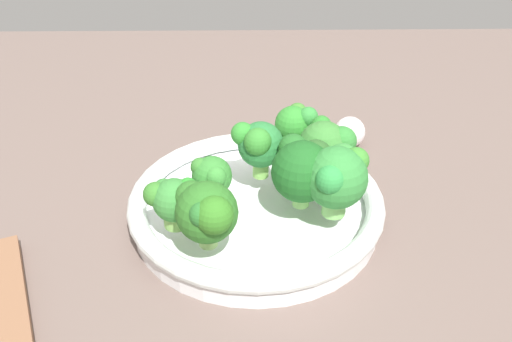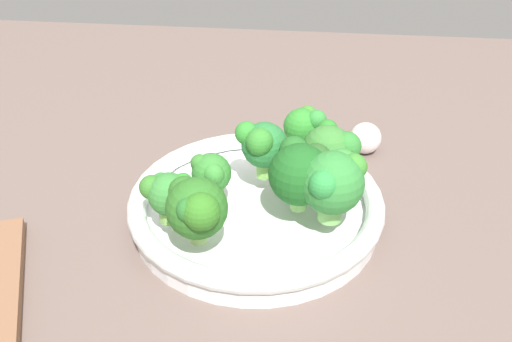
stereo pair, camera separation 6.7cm
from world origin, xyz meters
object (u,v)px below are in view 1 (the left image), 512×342
broccoli_floret_0 (338,176)px  broccoli_floret_5 (206,212)px  broccoli_floret_1 (259,144)px  broccoli_floret_6 (212,177)px  garlic_bulb (350,132)px  broccoli_floret_4 (303,166)px  broccoli_floret_7 (172,199)px  broccoli_floret_3 (296,124)px  bowl (256,207)px  broccoli_floret_2 (326,145)px

broccoli_floret_0 → broccoli_floret_5: bearing=-68.2°
broccoli_floret_0 → broccoli_floret_1: bearing=-130.6°
broccoli_floret_6 → garlic_bulb: bearing=134.9°
broccoli_floret_4 → broccoli_floret_7: size_ratio=1.38×
broccoli_floret_4 → broccoli_floret_5: 12.64cm
broccoli_floret_0 → broccoli_floret_5: broccoli_floret_0 is taller
broccoli_floret_3 → broccoli_floret_1: bearing=-39.8°
broccoli_floret_0 → broccoli_floret_5: size_ratio=1.03×
broccoli_floret_3 → broccoli_floret_7: broccoli_floret_3 is taller
broccoli_floret_3 → broccoli_floret_5: 20.57cm
bowl → broccoli_floret_2: (-3.63, 8.12, 6.03)cm
broccoli_floret_1 → broccoli_floret_7: size_ratio=1.28×
broccoli_floret_4 → broccoli_floret_6: (-0.25, -9.92, -1.51)cm
bowl → broccoli_floret_1: broccoli_floret_1 is taller
broccoli_floret_5 → garlic_bulb: 32.37cm
bowl → broccoli_floret_6: bearing=-76.9°
broccoli_floret_2 → broccoli_floret_7: bearing=-61.5°
broccoli_floret_3 → broccoli_floret_6: (10.05, -9.88, -1.02)cm
broccoli_floret_0 → broccoli_floret_6: broccoli_floret_0 is taller
bowl → broccoli_floret_2: broccoli_floret_2 is taller
broccoli_floret_1 → broccoli_floret_5: (12.39, -5.36, -0.20)cm
broccoli_floret_1 → broccoli_floret_7: 12.75cm
broccoli_floret_5 → broccoli_floret_2: bearing=134.0°
broccoli_floret_2 → broccoli_floret_1: bearing=-87.8°
broccoli_floret_6 → broccoli_floret_7: broccoli_floret_7 is taller
bowl → broccoli_floret_5: size_ratio=3.79×
broccoli_floret_5 → garlic_bulb: size_ratio=1.79×
broccoli_floret_1 → broccoli_floret_3: 7.28cm
broccoli_floret_0 → broccoli_floret_6: bearing=-100.7°
bowl → broccoli_floret_6: size_ratio=5.55×
broccoli_floret_4 → broccoli_floret_6: size_ratio=1.46×
broccoli_floret_2 → broccoli_floret_0: bearing=3.0°
broccoli_floret_5 → garlic_bulb: broccoli_floret_5 is taller
bowl → garlic_bulb: garlic_bulb is taller
bowl → broccoli_floret_7: size_ratio=5.22×
broccoli_floret_4 → broccoli_floret_7: broccoli_floret_4 is taller
broccoli_floret_0 → broccoli_floret_3: bearing=-164.4°
broccoli_floret_4 → garlic_bulb: size_ratio=1.79×
broccoli_floret_3 → broccoli_floret_0: bearing=15.6°
broccoli_floret_2 → broccoli_floret_6: broccoli_floret_2 is taller
broccoli_floret_4 → broccoli_floret_0: bearing=56.7°
broccoli_floret_1 → broccoli_floret_2: size_ratio=1.04×
bowl → garlic_bulb: 21.53cm
broccoli_floret_1 → broccoli_floret_6: bearing=-49.5°
broccoli_floret_1 → broccoli_floret_5: size_ratio=0.93×
broccoli_floret_2 → broccoli_floret_4: (5.02, -3.08, 0.42)cm
bowl → broccoli_floret_0: 11.42cm
bowl → broccoli_floret_3: 11.83cm
broccoli_floret_2 → broccoli_floret_3: 6.14cm
broccoli_floret_1 → broccoli_floret_3: bearing=140.2°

